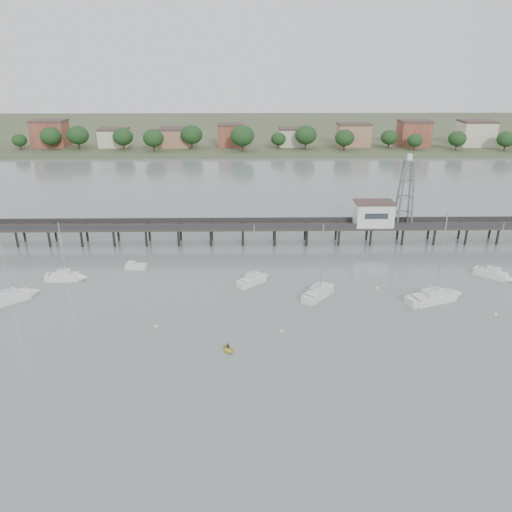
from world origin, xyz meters
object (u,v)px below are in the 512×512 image
at_px(sailboat_e, 497,275).
at_px(sailboat_d, 442,296).
at_px(sailboat_b, 70,277).
at_px(white_tender, 135,266).
at_px(pier, 259,227).
at_px(sailboat_c, 323,290).
at_px(sailboat_f, 257,279).
at_px(sailboat_a, 17,296).
at_px(lattice_tower, 406,193).
at_px(yellow_dinghy, 228,351).

height_order(sailboat_e, sailboat_d, sailboat_d).
height_order(sailboat_d, sailboat_b, sailboat_d).
bearing_deg(white_tender, sailboat_e, 1.99).
relative_size(pier, sailboat_b, 12.86).
height_order(sailboat_c, sailboat_f, sailboat_c).
xyz_separation_m(pier, sailboat_a, (-41.40, -27.24, -3.16)).
xyz_separation_m(pier, sailboat_b, (-35.12, -19.45, -3.14)).
xyz_separation_m(lattice_tower, sailboat_b, (-66.62, -19.45, -10.45)).
relative_size(lattice_tower, sailboat_b, 1.33).
bearing_deg(sailboat_e, sailboat_c, -127.42).
bearing_deg(sailboat_a, sailboat_e, -37.77).
bearing_deg(pier, sailboat_a, -146.66).
bearing_deg(sailboat_d, sailboat_c, 153.02).
distance_m(sailboat_e, sailboat_b, 78.95).
relative_size(pier, sailboat_f, 12.86).
bearing_deg(sailboat_d, yellow_dinghy, -176.34).
xyz_separation_m(sailboat_c, sailboat_d, (19.79, -2.54, -0.01)).
bearing_deg(lattice_tower, yellow_dinghy, -129.94).
distance_m(sailboat_e, sailboat_f, 44.62).
xyz_separation_m(pier, lattice_tower, (31.50, 0.00, 7.31)).
bearing_deg(white_tender, sailboat_b, -147.70).
height_order(white_tender, yellow_dinghy, white_tender).
xyz_separation_m(pier, white_tender, (-24.20, -14.25, -3.31)).
xyz_separation_m(sailboat_d, sailboat_b, (-65.51, 8.97, 0.02)).
height_order(sailboat_f, white_tender, sailboat_f).
relative_size(pier, white_tender, 35.90).
bearing_deg(sailboat_f, yellow_dinghy, -144.40).
height_order(lattice_tower, sailboat_d, lattice_tower).
bearing_deg(sailboat_f, pier, 44.16).
xyz_separation_m(sailboat_d, sailboat_f, (-31.18, 7.62, 0.02)).
relative_size(sailboat_c, white_tender, 3.28).
bearing_deg(pier, sailboat_f, -92.17).
xyz_separation_m(lattice_tower, sailboat_e, (12.33, -20.01, -10.45)).
bearing_deg(sailboat_c, sailboat_d, -58.54).
height_order(sailboat_b, white_tender, sailboat_b).
xyz_separation_m(sailboat_c, sailboat_f, (-11.39, 5.08, 0.01)).
xyz_separation_m(sailboat_d, white_tender, (-54.59, 14.17, -0.15)).
relative_size(sailboat_b, white_tender, 2.79).
distance_m(lattice_tower, sailboat_c, 34.88).
height_order(sailboat_e, yellow_dinghy, sailboat_e).
bearing_deg(sailboat_c, sailboat_e, -41.22).
distance_m(lattice_tower, sailboat_b, 70.18).
height_order(pier, sailboat_d, sailboat_d).
height_order(lattice_tower, sailboat_b, lattice_tower).
bearing_deg(sailboat_f, sailboat_a, 145.34).
relative_size(sailboat_d, yellow_dinghy, 6.85).
distance_m(sailboat_c, sailboat_e, 33.74).
relative_size(lattice_tower, yellow_dinghy, 6.43).
bearing_deg(sailboat_f, sailboat_c, -67.70).
relative_size(sailboat_a, sailboat_f, 1.23).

